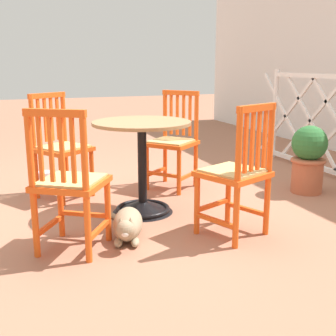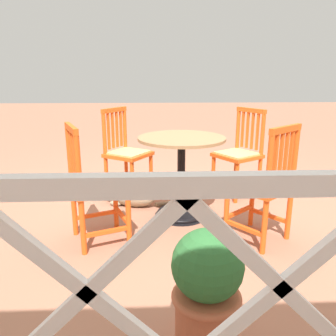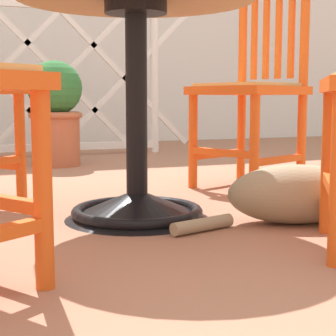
# 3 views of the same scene
# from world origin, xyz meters

# --- Properties ---
(ground_plane) EXTENTS (24.00, 24.00, 0.00)m
(ground_plane) POSITION_xyz_m (0.00, 0.00, 0.00)
(ground_plane) COLOR #A36B51
(cafe_table) EXTENTS (0.76, 0.76, 0.73)m
(cafe_table) POSITION_xyz_m (0.07, 0.19, 0.28)
(cafe_table) COLOR black
(cafe_table) RESTS_ON ground_plane
(orange_chair_facing_out) EXTENTS (0.56, 0.56, 0.91)m
(orange_chair_facing_out) POSITION_xyz_m (-0.51, 0.67, 0.43)
(orange_chair_facing_out) COLOR #EA5619
(orange_chair_facing_out) RESTS_ON ground_plane
(orange_chair_near_fence) EXTENTS (0.55, 0.55, 0.91)m
(orange_chair_near_fence) POSITION_xyz_m (-0.58, -0.35, 0.43)
(orange_chair_near_fence) COLOR #EA5619
(orange_chair_near_fence) RESTS_ON ground_plane
(orange_chair_by_planter) EXTENTS (0.55, 0.55, 0.91)m
(orange_chair_by_planter) POSITION_xyz_m (0.60, -0.45, 0.43)
(orange_chair_by_planter) COLOR #EA5619
(orange_chair_by_planter) RESTS_ON ground_plane
(orange_chair_at_corner) EXTENTS (0.52, 0.52, 0.91)m
(orange_chair_at_corner) POSITION_xyz_m (0.75, 0.63, 0.43)
(orange_chair_at_corner) COLOR #EA5619
(orange_chair_at_corner) RESTS_ON ground_plane
(tabby_cat) EXTENTS (0.74, 0.33, 0.23)m
(tabby_cat) POSITION_xyz_m (0.55, -0.08, 0.10)
(tabby_cat) COLOR #9E896B
(tabby_cat) RESTS_ON ground_plane
(terracotta_planter) EXTENTS (0.32, 0.32, 0.62)m
(terracotta_planter) POSITION_xyz_m (0.08, 1.76, 0.33)
(terracotta_planter) COLOR #B25B3D
(terracotta_planter) RESTS_ON ground_plane
(pet_water_bowl) EXTENTS (0.17, 0.17, 0.05)m
(pet_water_bowl) POSITION_xyz_m (-1.37, -0.45, 0.03)
(pet_water_bowl) COLOR silver
(pet_water_bowl) RESTS_ON ground_plane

